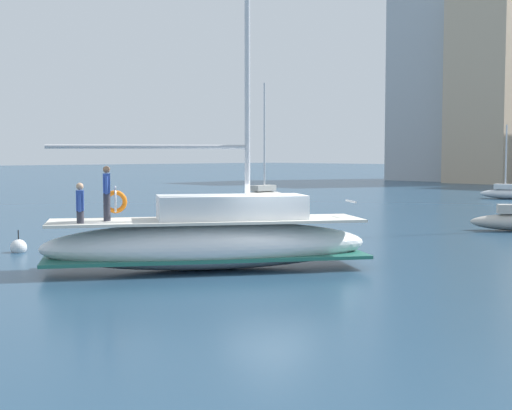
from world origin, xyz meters
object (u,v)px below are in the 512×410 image
Objects in this scene: moored_sloop_near at (509,193)px; moored_cutter_left at (261,194)px; mooring_buoy at (19,247)px; main_sailboat at (210,238)px.

moored_cutter_left is at bearing -123.10° from moored_sloop_near.
moored_sloop_near reaches higher than mooring_buoy.
main_sailboat is 16.39× the size of mooring_buoy.
moored_cutter_left is at bearing 132.38° from main_sailboat.
moored_cutter_left is (-10.53, -16.15, 0.08)m from moored_sloop_near.
main_sailboat reaches higher than mooring_buoy.
moored_cutter_left is at bearing 117.52° from mooring_buoy.
main_sailboat is 2.56× the size of moored_sloop_near.
mooring_buoy is at bearing -86.91° from moored_sloop_near.
main_sailboat is 7.81m from mooring_buoy.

